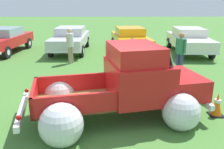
# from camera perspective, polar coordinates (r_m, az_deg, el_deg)

# --- Properties ---
(ground_plane) EXTENTS (80.00, 80.00, 0.00)m
(ground_plane) POSITION_cam_1_polar(r_m,az_deg,el_deg) (6.42, 0.27, -10.11)
(ground_plane) COLOR #477A33
(vintage_pickup_truck) EXTENTS (4.91, 3.48, 1.96)m
(vintage_pickup_truck) POSITION_cam_1_polar(r_m,az_deg,el_deg) (6.20, 3.78, -3.49)
(vintage_pickup_truck) COLOR black
(vintage_pickup_truck) RESTS_ON ground
(show_car_0) EXTENTS (2.28, 4.56, 1.43)m
(show_car_0) POSITION_cam_1_polar(r_m,az_deg,el_deg) (15.32, -24.51, 7.67)
(show_car_0) COLOR black
(show_car_0) RESTS_ON ground
(show_car_1) EXTENTS (1.98, 4.73, 1.43)m
(show_car_1) POSITION_cam_1_polar(r_m,az_deg,el_deg) (14.60, -9.91, 8.56)
(show_car_1) COLOR black
(show_car_1) RESTS_ON ground
(show_car_2) EXTENTS (2.23, 4.56, 1.43)m
(show_car_2) POSITION_cam_1_polar(r_m,az_deg,el_deg) (14.28, 4.39, 8.56)
(show_car_2) COLOR black
(show_car_2) RESTS_ON ground
(show_car_3) EXTENTS (2.14, 4.68, 1.43)m
(show_car_3) POSITION_cam_1_polar(r_m,az_deg,el_deg) (14.64, 17.93, 8.00)
(show_car_3) COLOR black
(show_car_3) RESTS_ON ground
(spectator_0) EXTENTS (0.50, 0.47, 1.73)m
(spectator_0) POSITION_cam_1_polar(r_m,az_deg,el_deg) (8.37, 4.91, 3.70)
(spectator_0) COLOR black
(spectator_0) RESTS_ON ground
(spectator_1) EXTENTS (0.47, 0.50, 1.70)m
(spectator_1) POSITION_cam_1_polar(r_m,az_deg,el_deg) (10.30, 16.07, 5.57)
(spectator_1) COLOR navy
(spectator_1) RESTS_ON ground
(spectator_2) EXTENTS (0.45, 0.52, 1.70)m
(spectator_2) POSITION_cam_1_polar(r_m,az_deg,el_deg) (11.66, -10.00, 7.29)
(spectator_2) COLOR gray
(spectator_2) RESTS_ON ground
(lane_cone_0) EXTENTS (0.36, 0.36, 0.63)m
(lane_cone_0) POSITION_cam_1_polar(r_m,az_deg,el_deg) (6.95, 23.86, -6.62)
(lane_cone_0) COLOR black
(lane_cone_0) RESTS_ON ground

